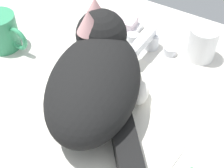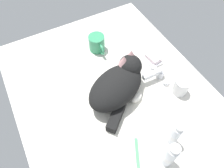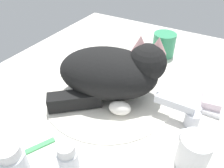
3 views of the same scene
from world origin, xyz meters
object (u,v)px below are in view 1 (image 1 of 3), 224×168
cat (97,77)px  coffee_mug (1,32)px  rinse_cup (202,44)px  faucet (148,42)px  soap_bar (122,21)px

cat → coffee_mug: size_ratio=2.55×
rinse_cup → faucet: bearing=-159.0°
faucet → rinse_cup: (11.00, 4.23, 1.22)cm
faucet → soap_bar: size_ratio=1.77×
coffee_mug → soap_bar: size_ratio=1.68×
coffee_mug → soap_bar: coffee_mug is taller
cat → coffee_mug: (-28.89, 4.03, -3.73)cm
soap_bar → faucet: bearing=-24.0°
cat → coffee_mug: 29.41cm
faucet → soap_bar: bearing=156.0°
rinse_cup → soap_bar: rinse_cup is taller
faucet → cat: size_ratio=0.41×
faucet → coffee_mug: size_ratio=1.05×
faucet → soap_bar: faucet is taller
cat → soap_bar: bearing=110.4°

